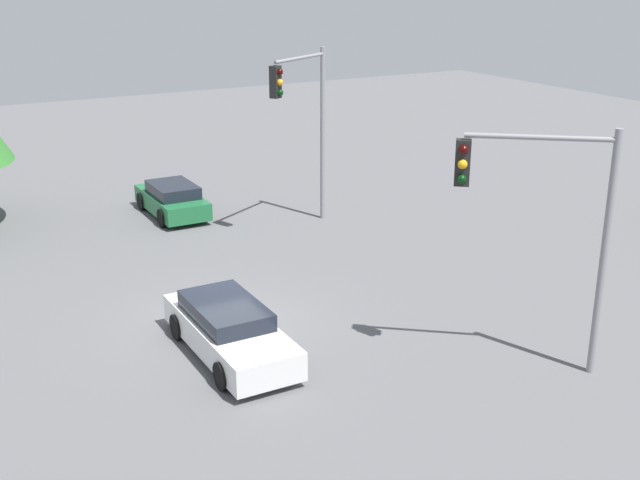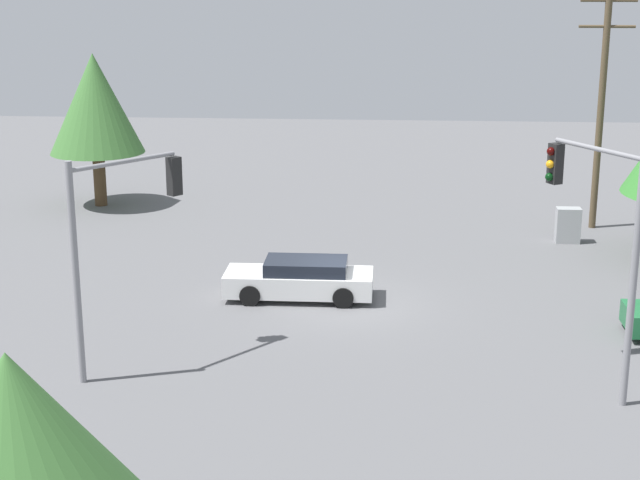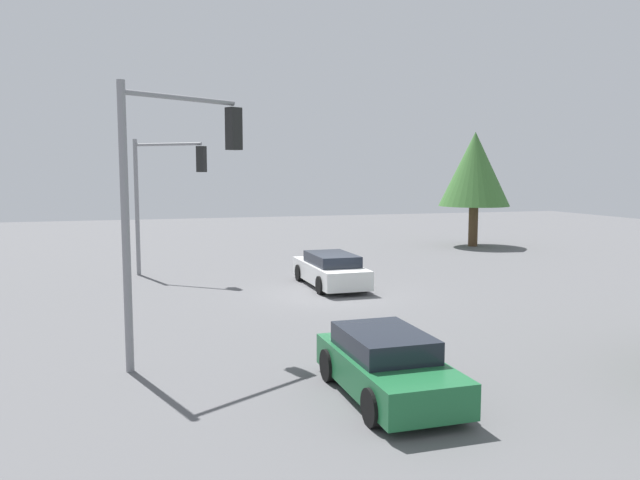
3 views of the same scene
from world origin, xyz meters
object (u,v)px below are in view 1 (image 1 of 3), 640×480
traffic_signal_main (545,208)px  traffic_signal_cross (305,109)px  sedan_green (172,199)px  sedan_white (229,330)px

traffic_signal_main → traffic_signal_cross: 12.23m
sedan_green → traffic_signal_main: size_ratio=0.69×
traffic_signal_main → traffic_signal_cross: traffic_signal_cross is taller
sedan_green → sedan_white: size_ratio=0.84×
sedan_green → sedan_white: sedan_white is taller
sedan_green → traffic_signal_cross: (-3.76, -3.80, 3.70)m
sedan_white → traffic_signal_cross: traffic_signal_cross is taller
sedan_green → traffic_signal_cross: 6.50m
sedan_green → sedan_white: 12.08m
sedan_white → traffic_signal_main: traffic_signal_main is taller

